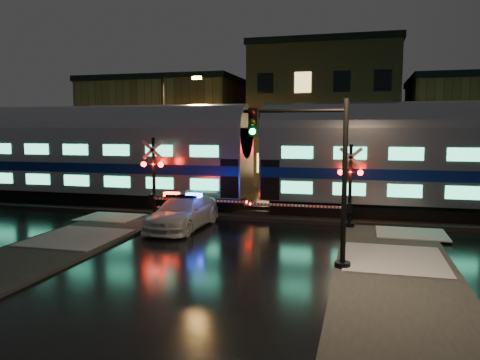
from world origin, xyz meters
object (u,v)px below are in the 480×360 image
at_px(traffic_light, 317,180).
at_px(crossing_signal_left, 159,186).
at_px(police_car, 183,212).
at_px(crossing_signal_right, 342,194).
at_px(streetlight, 167,128).

bearing_deg(traffic_light, crossing_signal_left, 143.85).
bearing_deg(police_car, crossing_signal_right, 16.22).
relative_size(crossing_signal_right, traffic_light, 0.99).
relative_size(crossing_signal_left, traffic_light, 1.06).
relative_size(crossing_signal_right, crossing_signal_left, 0.94).
relative_size(crossing_signal_right, streetlight, 0.68).
height_order(police_car, streetlight, streetlight).
distance_m(police_car, traffic_light, 8.76).
bearing_deg(crossing_signal_left, streetlight, 109.75).
relative_size(traffic_light, streetlight, 0.69).
distance_m(crossing_signal_right, streetlight, 13.97).
xyz_separation_m(crossing_signal_left, streetlight, (-2.40, 6.69, 3.05)).
xyz_separation_m(crossing_signal_right, crossing_signal_left, (-9.44, 0.01, 0.12)).
distance_m(traffic_light, streetlight, 17.66).
bearing_deg(streetlight, crossing_signal_left, -70.25).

